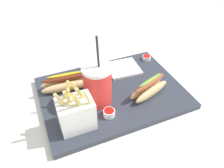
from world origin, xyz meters
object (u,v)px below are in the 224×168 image
object	(u,v)px
ketchup_cup_1	(109,113)
napkin_stack	(123,68)
ketchup_cup_2	(147,57)
fries_basket	(76,113)
soda_cup	(98,85)
hot_dog_2	(67,82)
hot_dog_1	(149,88)

from	to	relation	value
ketchup_cup_1	napkin_stack	bearing A→B (deg)	54.76
ketchup_cup_2	napkin_stack	distance (m)	0.12
fries_basket	ketchup_cup_1	world-z (taller)	fries_basket
soda_cup	fries_basket	bearing A→B (deg)	-141.42
ketchup_cup_1	fries_basket	bearing A→B (deg)	179.67
hot_dog_2	ketchup_cup_1	bearing A→B (deg)	-64.17
napkin_stack	ketchup_cup_1	bearing A→B (deg)	-125.24
ketchup_cup_1	hot_dog_1	bearing A→B (deg)	13.37
hot_dog_2	napkin_stack	bearing A→B (deg)	6.17
napkin_stack	hot_dog_2	bearing A→B (deg)	-173.83
soda_cup	fries_basket	world-z (taller)	soda_cup
ketchup_cup_2	hot_dog_1	bearing A→B (deg)	-117.90
hot_dog_1	hot_dog_2	distance (m)	0.28
ketchup_cup_1	ketchup_cup_2	distance (m)	0.35
soda_cup	ketchup_cup_1	distance (m)	0.09
soda_cup	hot_dog_1	size ratio (longest dim) A/B	1.47
hot_dog_1	ketchup_cup_1	world-z (taller)	hot_dog_1
soda_cup	hot_dog_2	distance (m)	0.14
hot_dog_2	ketchup_cup_1	size ratio (longest dim) A/B	5.10
ketchup_cup_2	ketchup_cup_1	bearing A→B (deg)	-138.98
soda_cup	ketchup_cup_2	distance (m)	0.32
soda_cup	hot_dog_1	xyz separation A→B (m)	(0.17, -0.04, -0.04)
fries_basket	ketchup_cup_2	xyz separation A→B (m)	(0.36, 0.23, -0.04)
hot_dog_1	ketchup_cup_1	bearing A→B (deg)	-166.63
fries_basket	napkin_stack	xyz separation A→B (m)	(0.24, 0.20, -0.05)
fries_basket	hot_dog_2	xyz separation A→B (m)	(0.01, 0.18, -0.03)
fries_basket	ketchup_cup_2	bearing A→B (deg)	32.11
napkin_stack	hot_dog_1	bearing A→B (deg)	-83.43
ketchup_cup_1	napkin_stack	distance (m)	0.25
ketchup_cup_2	napkin_stack	bearing A→B (deg)	-167.84
ketchup_cup_1	ketchup_cup_2	size ratio (longest dim) A/B	1.04
soda_cup	fries_basket	xyz separation A→B (m)	(-0.09, -0.07, -0.02)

